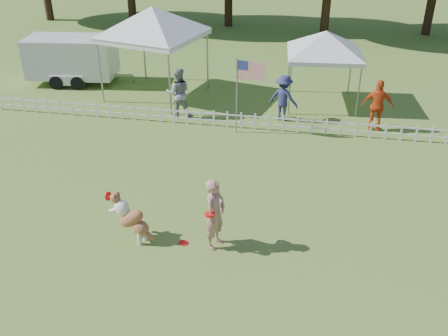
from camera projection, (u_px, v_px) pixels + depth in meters
name	position (u px, v px, depth m)	size (l,w,h in m)	color
ground	(185.00, 245.00, 11.96)	(120.00, 120.00, 0.00)	#426E23
picket_fence	(234.00, 120.00, 17.84)	(22.00, 0.08, 0.60)	white
handler	(215.00, 214.00, 11.56)	(0.65, 0.43, 1.79)	#AD7768
dog	(132.00, 219.00, 11.90)	(1.16, 0.39, 1.20)	brown
frisbee_on_turf	(184.00, 243.00, 12.04)	(0.22, 0.22, 0.02)	red
canopy_tent_left	(155.00, 54.00, 20.03)	(3.42, 3.42, 3.53)	silver
canopy_tent_right	(323.00, 69.00, 19.39)	(2.74, 2.74, 2.84)	silver
cargo_trailer	(72.00, 60.00, 21.82)	(4.64, 2.04, 2.04)	silver
flag_pole	(237.00, 97.00, 17.02)	(1.02, 0.11, 2.66)	gray
spectator_a	(178.00, 93.00, 18.45)	(0.91, 0.71, 1.88)	gray
spectator_b	(284.00, 98.00, 18.20)	(1.11, 0.64, 1.71)	navy
spectator_c	(378.00, 106.00, 17.37)	(1.08, 0.45, 1.85)	#CD4618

